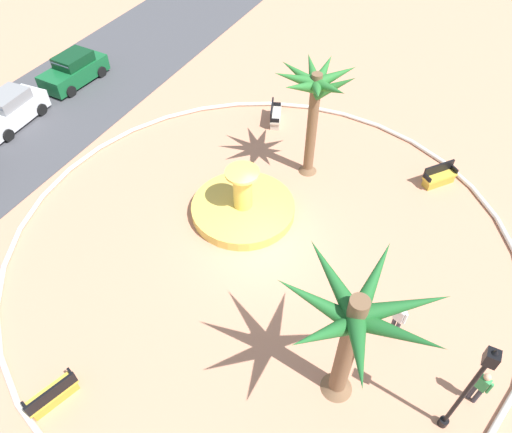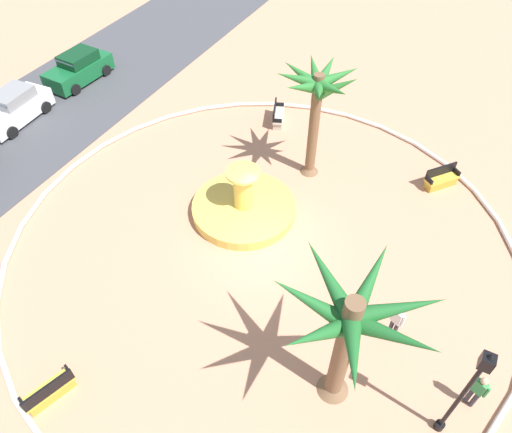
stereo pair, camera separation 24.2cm
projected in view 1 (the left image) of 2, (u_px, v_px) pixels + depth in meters
ground_plane at (262, 243)px, 19.18m from camera, size 80.00×80.00×0.00m
plaza_curb at (262, 241)px, 19.11m from camera, size 20.30×20.30×0.20m
street_asphalt at (0, 145)px, 23.63m from camera, size 48.00×8.00×0.03m
fountain at (243, 207)px, 20.15m from camera, size 4.41×4.41×2.30m
palm_tree_near_fountain at (315, 93)px, 19.31m from camera, size 3.51×3.46×5.29m
palm_tree_by_curb at (354, 325)px, 12.29m from camera, size 4.58×4.56×5.13m
bench_east at (275, 116)px, 24.77m from camera, size 1.67×1.04×1.00m
bench_west at (53, 395)px, 14.46m from camera, size 1.68×0.99×1.00m
bench_north at (439, 178)px, 21.42m from camera, size 1.55×1.41×1.00m
lamppost at (471, 386)px, 12.30m from camera, size 0.32×0.32×4.53m
person_cyclist_helmet at (480, 386)px, 14.08m from camera, size 0.31×0.50×1.63m
person_cyclist_photo at (398, 318)px, 15.66m from camera, size 0.31×0.50×1.67m
parked_car_second at (10, 110)px, 24.39m from camera, size 4.10×2.11×1.67m
parked_car_third at (74, 70)px, 27.23m from camera, size 4.09×2.09×1.67m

